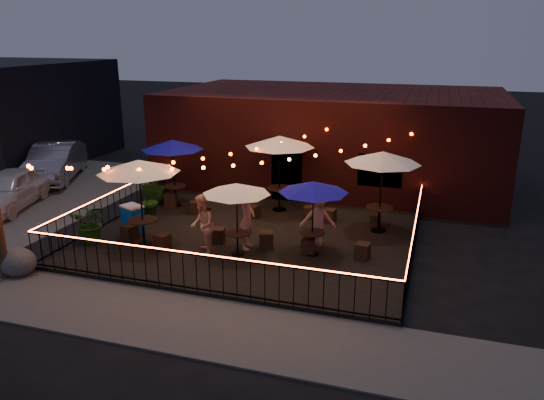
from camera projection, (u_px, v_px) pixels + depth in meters
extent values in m
plane|color=black|center=(228.00, 265.00, 15.12)|extent=(110.00, 110.00, 0.00)
cube|color=black|center=(251.00, 238.00, 16.92)|extent=(10.00, 8.00, 0.15)
cube|color=#484543|center=(174.00, 320.00, 12.16)|extent=(18.00, 2.50, 0.05)
cube|color=#3C1010|center=(334.00, 137.00, 23.33)|extent=(14.00, 8.00, 4.00)
cube|color=black|center=(287.00, 176.00, 20.36)|extent=(1.20, 0.24, 2.20)
cube|color=black|center=(380.00, 170.00, 19.19)|extent=(1.60, 0.24, 1.20)
cube|color=black|center=(197.00, 289.00, 13.24)|extent=(10.00, 0.04, 0.04)
cube|color=black|center=(196.00, 255.00, 12.96)|extent=(10.00, 0.04, 0.04)
cube|color=#FA5522|center=(195.00, 253.00, 12.95)|extent=(10.00, 0.03, 0.02)
cube|color=black|center=(116.00, 218.00, 18.32)|extent=(0.04, 8.00, 0.04)
cube|color=black|center=(113.00, 193.00, 18.05)|extent=(0.04, 8.00, 0.04)
cube|color=#FA5522|center=(113.00, 192.00, 18.04)|extent=(0.03, 8.00, 0.02)
cube|color=black|center=(413.00, 253.00, 15.42)|extent=(0.04, 8.00, 0.04)
cube|color=black|center=(415.00, 223.00, 15.15)|extent=(0.04, 8.00, 0.04)
cube|color=#FA5522|center=(415.00, 222.00, 15.14)|extent=(0.03, 8.00, 0.02)
cylinder|color=black|center=(145.00, 245.00, 16.17)|extent=(0.48, 0.48, 0.03)
cylinder|color=black|center=(144.00, 233.00, 16.05)|extent=(0.07, 0.07, 0.79)
cylinder|color=black|center=(143.00, 220.00, 15.93)|extent=(0.88, 0.88, 0.04)
cylinder|color=black|center=(141.00, 204.00, 15.78)|extent=(0.05, 0.05, 2.64)
cone|color=silver|center=(138.00, 166.00, 15.43)|extent=(2.93, 2.93, 0.39)
cylinder|color=black|center=(176.00, 205.00, 19.94)|extent=(0.45, 0.45, 0.03)
cylinder|color=black|center=(175.00, 196.00, 19.83)|extent=(0.06, 0.06, 0.74)
cylinder|color=black|center=(175.00, 186.00, 19.71)|extent=(0.83, 0.83, 0.04)
cylinder|color=black|center=(174.00, 173.00, 19.57)|extent=(0.05, 0.05, 2.48)
cone|color=#0A098C|center=(172.00, 145.00, 19.25)|extent=(2.96, 2.96, 0.36)
cylinder|color=black|center=(238.00, 254.00, 15.52)|extent=(0.39, 0.39, 0.03)
cylinder|color=black|center=(238.00, 244.00, 15.42)|extent=(0.05, 0.05, 0.64)
cylinder|color=black|center=(237.00, 233.00, 15.33)|extent=(0.71, 0.71, 0.04)
cylinder|color=black|center=(237.00, 220.00, 15.20)|extent=(0.04, 0.04, 2.13)
cone|color=silver|center=(236.00, 189.00, 14.93)|extent=(2.28, 2.28, 0.31)
cylinder|color=black|center=(279.00, 209.00, 19.41)|extent=(0.50, 0.50, 0.03)
cylinder|color=black|center=(279.00, 199.00, 19.29)|extent=(0.07, 0.07, 0.82)
cylinder|color=black|center=(279.00, 188.00, 19.17)|extent=(0.91, 0.91, 0.05)
cylinder|color=black|center=(279.00, 174.00, 19.01)|extent=(0.05, 0.05, 2.72)
cone|color=silver|center=(280.00, 141.00, 18.66)|extent=(2.80, 2.80, 0.40)
cylinder|color=black|center=(312.00, 254.00, 15.51)|extent=(0.40, 0.40, 0.03)
cylinder|color=black|center=(312.00, 243.00, 15.42)|extent=(0.05, 0.05, 0.66)
cylinder|color=black|center=(312.00, 233.00, 15.31)|extent=(0.73, 0.73, 0.04)
cylinder|color=black|center=(313.00, 219.00, 15.19)|extent=(0.04, 0.04, 2.19)
cone|color=#0A098C|center=(313.00, 187.00, 14.90)|extent=(2.44, 2.44, 0.32)
cylinder|color=black|center=(378.00, 230.00, 17.34)|extent=(0.48, 0.48, 0.03)
cylinder|color=black|center=(379.00, 219.00, 17.22)|extent=(0.07, 0.07, 0.79)
cylinder|color=black|center=(380.00, 207.00, 17.10)|extent=(0.88, 0.88, 0.04)
cylinder|color=black|center=(381.00, 193.00, 16.95)|extent=(0.05, 0.05, 2.63)
cone|color=silver|center=(383.00, 157.00, 16.61)|extent=(2.49, 2.49, 0.38)
cube|color=black|center=(130.00, 233.00, 16.51)|extent=(0.52, 0.52, 0.49)
cube|color=black|center=(162.00, 242.00, 15.80)|extent=(0.46, 0.46, 0.48)
cube|color=black|center=(171.00, 200.00, 19.70)|extent=(0.53, 0.53, 0.51)
cube|color=black|center=(196.00, 207.00, 18.99)|extent=(0.50, 0.50, 0.45)
cube|color=black|center=(218.00, 235.00, 16.34)|extent=(0.45, 0.45, 0.45)
cube|color=black|center=(266.00, 240.00, 15.94)|extent=(0.53, 0.53, 0.49)
cube|color=black|center=(253.00, 211.00, 18.58)|extent=(0.45, 0.45, 0.44)
cube|color=black|center=(310.00, 212.00, 18.50)|extent=(0.40, 0.40, 0.43)
cube|color=black|center=(308.00, 245.00, 15.53)|extent=(0.47, 0.47, 0.48)
cube|color=black|center=(362.00, 251.00, 15.16)|extent=(0.43, 0.43, 0.46)
cube|color=black|center=(329.00, 216.00, 18.09)|extent=(0.44, 0.44, 0.46)
cube|color=black|center=(375.00, 220.00, 17.74)|extent=(0.34, 0.34, 0.40)
imported|color=#CDAB8C|center=(247.00, 219.00, 15.71)|extent=(0.51, 0.71, 1.84)
imported|color=tan|center=(203.00, 225.00, 15.25)|extent=(0.99, 1.09, 1.81)
imported|color=tan|center=(318.00, 219.00, 15.93)|extent=(1.22, 0.90, 1.68)
imported|color=#193A12|center=(91.00, 223.00, 16.25)|extent=(1.34, 1.23, 1.25)
imported|color=#0E3D0F|center=(150.00, 200.00, 18.23)|extent=(0.85, 0.73, 1.38)
imported|color=#133610|center=(156.00, 184.00, 19.96)|extent=(1.06, 1.06, 1.51)
cube|color=#064CBD|center=(133.00, 220.00, 17.10)|extent=(0.78, 0.68, 0.87)
cube|color=silver|center=(132.00, 206.00, 16.96)|extent=(0.84, 0.73, 0.05)
ellipsoid|color=#44443F|center=(18.00, 262.00, 14.41)|extent=(1.11, 1.00, 0.75)
imported|color=silver|center=(8.00, 190.00, 19.91)|extent=(2.80, 4.56, 1.45)
imported|color=#9D9DA5|center=(55.00, 162.00, 23.80)|extent=(3.61, 5.28, 1.65)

